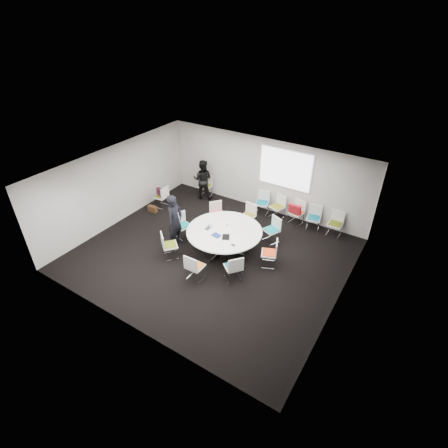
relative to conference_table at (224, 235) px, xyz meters
The scene contains 31 objects.
room_shell 0.96m from the conference_table, 101.54° to the right, with size 8.08×7.08×2.88m.
conference_table is the anchor object (origin of this frame).
projection_screen 3.34m from the conference_table, 78.48° to the left, with size 1.90×0.03×1.35m, color white.
chair_ring_a 1.60m from the conference_table, ahead, with size 0.59×0.60×0.88m.
chair_ring_b 1.65m from the conference_table, 48.71° to the left, with size 0.60×0.60×0.88m.
chair_ring_c 1.60m from the conference_table, 90.75° to the left, with size 0.51×0.50×0.88m.
chair_ring_d 1.50m from the conference_table, 132.07° to the left, with size 0.64×0.64×0.88m.
chair_ring_e 1.59m from the conference_table, behind, with size 0.56×0.57×0.88m.
chair_ring_f 1.78m from the conference_table, 134.24° to the right, with size 0.64×0.64×0.88m.
chair_ring_g 1.68m from the conference_table, 88.01° to the right, with size 0.47×0.46×0.88m.
chair_ring_h 1.50m from the conference_table, 47.27° to the right, with size 0.64×0.64×0.88m.
chair_back_a 2.70m from the conference_table, 90.64° to the left, with size 0.54×0.53×0.88m.
chair_back_b 2.80m from the conference_table, 78.08° to the left, with size 0.58×0.57×0.88m.
chair_back_c 3.04m from the conference_table, 63.95° to the left, with size 0.55×0.54×0.88m.
chair_back_d 3.36m from the conference_table, 53.59° to the left, with size 0.54×0.53×0.88m.
chair_back_e 3.86m from the conference_table, 44.80° to the left, with size 0.46×0.45×0.88m.
chair_spare_left 3.71m from the conference_table, 163.76° to the left, with size 0.47×0.49×0.88m.
chair_person_back 3.77m from the conference_table, 134.42° to the left, with size 0.48×0.47×0.88m.
person_main 1.64m from the conference_table, 157.50° to the right, with size 0.66×0.43×1.81m, color black.
person_back 3.65m from the conference_table, 136.24° to the left, with size 0.79×0.62×1.63m, color black.
laptop 0.52m from the conference_table, 162.91° to the right, with size 0.30×0.20×0.02m, color #333338.
laptop_lid 0.57m from the conference_table, behind, with size 0.30×0.02×0.22m, color silver.
notebook_black 0.42m from the conference_table, 50.40° to the right, with size 0.22×0.30×0.02m, color black.
tablet_folio 0.42m from the conference_table, 98.16° to the right, with size 0.26×0.20×0.03m, color navy.
papers_right 0.61m from the conference_table, 33.96° to the left, with size 0.30×0.21×0.00m, color silver.
papers_front 0.64m from the conference_table, ahead, with size 0.30×0.21×0.00m, color white.
cup 0.35m from the conference_table, 102.54° to the left, with size 0.08×0.08×0.09m, color white.
phone 0.84m from the conference_table, 39.14° to the right, with size 0.14×0.07×0.01m, color black.
maroon_bag 3.71m from the conference_table, 163.84° to the left, with size 0.40×0.14×0.28m, color #421125.
brown_bag 3.67m from the conference_table, behind, with size 0.36×0.16×0.24m, color #3B2413.
red_jacket 2.83m from the conference_table, 62.00° to the left, with size 0.44×0.10×0.35m, color #A5141E.
Camera 1 is at (5.10, -7.26, 6.85)m, focal length 28.00 mm.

